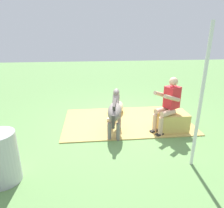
{
  "coord_description": "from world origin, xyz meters",
  "views": [
    {
      "loc": [
        0.77,
        4.9,
        2.37
      ],
      "look_at": [
        0.25,
        -0.11,
        0.55
      ],
      "focal_mm": 32.75,
      "sensor_mm": 36.0,
      "label": 1
    }
  ],
  "objects_px": {
    "person_seated": "(168,103)",
    "water_barrel": "(1,158)",
    "pony_standing": "(115,110)",
    "hay_bale": "(171,121)",
    "tent_pole_left": "(201,101)",
    "pony_lying": "(115,109)",
    "soda_bottle": "(182,118)"
  },
  "relations": [
    {
      "from": "pony_lying",
      "to": "soda_bottle",
      "type": "distance_m",
      "value": 1.88
    },
    {
      "from": "hay_bale",
      "to": "water_barrel",
      "type": "bearing_deg",
      "value": 23.53
    },
    {
      "from": "soda_bottle",
      "to": "tent_pole_left",
      "type": "relative_size",
      "value": 0.1
    },
    {
      "from": "pony_lying",
      "to": "hay_bale",
      "type": "bearing_deg",
      "value": 138.42
    },
    {
      "from": "person_seated",
      "to": "soda_bottle",
      "type": "xyz_separation_m",
      "value": [
        -0.62,
        -0.44,
        -0.62
      ]
    },
    {
      "from": "soda_bottle",
      "to": "water_barrel",
      "type": "bearing_deg",
      "value": 25.85
    },
    {
      "from": "pony_lying",
      "to": "tent_pole_left",
      "type": "height_order",
      "value": "tent_pole_left"
    },
    {
      "from": "water_barrel",
      "to": "pony_lying",
      "type": "bearing_deg",
      "value": -129.6
    },
    {
      "from": "hay_bale",
      "to": "water_barrel",
      "type": "relative_size",
      "value": 0.83
    },
    {
      "from": "water_barrel",
      "to": "person_seated",
      "type": "bearing_deg",
      "value": -156.23
    },
    {
      "from": "soda_bottle",
      "to": "pony_lying",
      "type": "bearing_deg",
      "value": -22.92
    },
    {
      "from": "person_seated",
      "to": "water_barrel",
      "type": "bearing_deg",
      "value": 23.77
    },
    {
      "from": "pony_standing",
      "to": "pony_lying",
      "type": "xyz_separation_m",
      "value": [
        -0.15,
        -1.11,
        -0.39
      ]
    },
    {
      "from": "pony_standing",
      "to": "water_barrel",
      "type": "distance_m",
      "value": 2.53
    },
    {
      "from": "pony_standing",
      "to": "soda_bottle",
      "type": "distance_m",
      "value": 1.97
    },
    {
      "from": "water_barrel",
      "to": "hay_bale",
      "type": "bearing_deg",
      "value": -156.47
    },
    {
      "from": "hay_bale",
      "to": "pony_standing",
      "type": "distance_m",
      "value": 1.46
    },
    {
      "from": "pony_standing",
      "to": "hay_bale",
      "type": "bearing_deg",
      "value": 179.34
    },
    {
      "from": "water_barrel",
      "to": "tent_pole_left",
      "type": "height_order",
      "value": "tent_pole_left"
    },
    {
      "from": "pony_standing",
      "to": "tent_pole_left",
      "type": "bearing_deg",
      "value": 132.43
    },
    {
      "from": "hay_bale",
      "to": "tent_pole_left",
      "type": "height_order",
      "value": "tent_pole_left"
    },
    {
      "from": "pony_lying",
      "to": "soda_bottle",
      "type": "relative_size",
      "value": 5.13
    },
    {
      "from": "soda_bottle",
      "to": "tent_pole_left",
      "type": "distance_m",
      "value": 2.2
    },
    {
      "from": "hay_bale",
      "to": "pony_standing",
      "type": "xyz_separation_m",
      "value": [
        1.42,
        -0.02,
        0.35
      ]
    },
    {
      "from": "person_seated",
      "to": "soda_bottle",
      "type": "bearing_deg",
      "value": -144.25
    },
    {
      "from": "person_seated",
      "to": "pony_standing",
      "type": "distance_m",
      "value": 1.28
    },
    {
      "from": "pony_standing",
      "to": "person_seated",
      "type": "bearing_deg",
      "value": 177.0
    },
    {
      "from": "person_seated",
      "to": "water_barrel",
      "type": "relative_size",
      "value": 1.54
    },
    {
      "from": "hay_bale",
      "to": "water_barrel",
      "type": "distance_m",
      "value": 3.76
    },
    {
      "from": "hay_bale",
      "to": "tent_pole_left",
      "type": "xyz_separation_m",
      "value": [
        0.13,
        1.39,
        1.02
      ]
    },
    {
      "from": "water_barrel",
      "to": "tent_pole_left",
      "type": "xyz_separation_m",
      "value": [
        -3.31,
        -0.11,
        0.82
      ]
    },
    {
      "from": "pony_lying",
      "to": "person_seated",
      "type": "bearing_deg",
      "value": 133.52
    }
  ]
}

